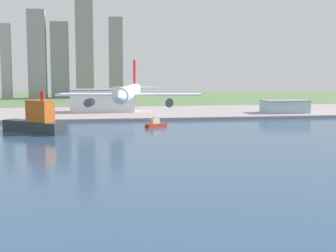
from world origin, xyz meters
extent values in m
plane|color=#59784C|center=(0.00, 300.00, 0.00)|extent=(2400.00, 2400.00, 0.00)
cube|color=#2D4C70|center=(0.00, 240.00, 0.07)|extent=(840.00, 360.00, 0.15)
cube|color=#A09496|center=(0.00, 490.00, 1.25)|extent=(840.00, 140.00, 2.50)
cylinder|color=silver|center=(-3.73, 142.35, 36.25)|extent=(11.15, 39.28, 3.93)
cone|color=silver|center=(-7.67, 121.53, 36.25)|extent=(4.47, 4.94, 3.74)
cube|color=silver|center=(-3.37, 144.28, 35.66)|extent=(39.53, 15.65, 0.50)
cube|color=red|center=(-0.45, 159.70, 40.57)|extent=(1.37, 4.72, 9.44)
cube|color=silver|center=(-0.45, 159.70, 37.03)|extent=(14.45, 6.82, 0.36)
cylinder|color=#4C4F54|center=(7.03, 141.11, 33.49)|extent=(3.15, 5.80, 2.16)
cylinder|color=#4C4F54|center=(-14.20, 145.13, 33.49)|extent=(3.15, 5.80, 2.16)
cube|color=#B22D1E|center=(35.69, 372.46, 1.52)|extent=(17.55, 13.25, 2.73)
cube|color=beige|center=(34.78, 371.88, 4.73)|extent=(7.40, 6.48, 3.68)
cylinder|color=yellow|center=(34.01, 371.40, 7.66)|extent=(1.01, 1.01, 2.19)
cube|color=#2D3338|center=(-51.41, 354.71, 4.02)|extent=(45.91, 44.93, 7.74)
cube|color=#BF5919|center=(-46.43, 349.89, 15.19)|extent=(20.16, 19.93, 14.61)
cylinder|color=red|center=(-44.51, 348.03, 25.59)|extent=(2.61, 2.61, 6.19)
cube|color=silver|center=(-0.63, 492.95, 12.94)|extent=(60.87, 28.98, 20.88)
cube|color=gray|center=(-0.63, 492.95, 23.98)|extent=(62.08, 29.56, 1.20)
cube|color=#99BCD1|center=(171.07, 453.98, 7.87)|extent=(40.93, 26.32, 10.73)
cube|color=gray|center=(171.07, 453.98, 13.83)|extent=(41.75, 26.85, 1.20)
cube|color=#9C9CA6|center=(-135.63, 791.27, 56.65)|extent=(14.04, 14.51, 113.30)
cube|color=gray|center=(-90.34, 797.38, 67.79)|extent=(27.15, 20.11, 135.58)
cube|color=gray|center=(-56.24, 799.55, 58.86)|extent=(27.25, 20.99, 117.71)
cube|color=gray|center=(-17.94, 795.60, 77.69)|extent=(27.22, 27.31, 155.38)
cube|color=gray|center=(31.37, 808.64, 63.57)|extent=(21.38, 20.41, 127.13)
camera|label=1|loc=(-14.68, 11.47, 41.96)|focal=52.41mm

